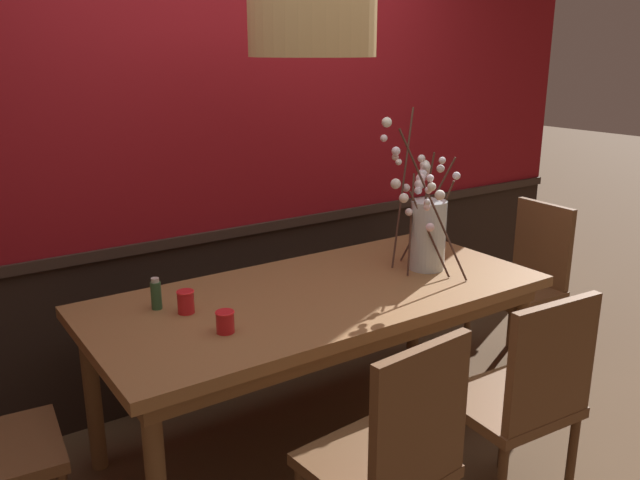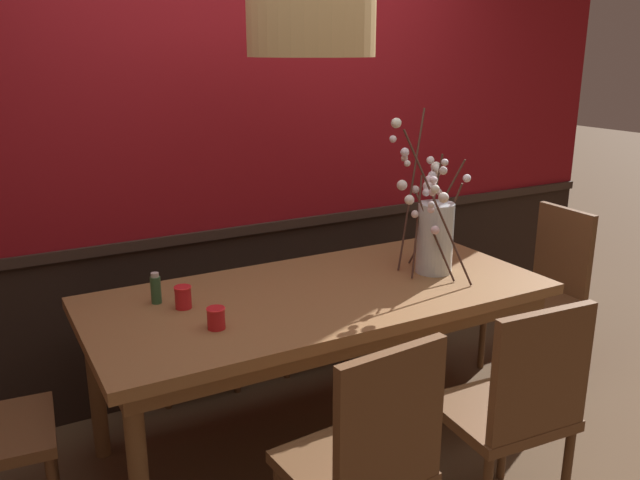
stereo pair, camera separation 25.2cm
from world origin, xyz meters
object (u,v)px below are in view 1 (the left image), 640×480
object	(u,v)px
dining_table	(320,308)
condiment_bottle	(156,294)
chair_head_east_end	(526,278)
candle_holder_nearer_edge	(186,302)
chair_far_side_left	(173,298)
chair_near_side_left	(392,456)
chair_far_side_right	(283,271)
candle_holder_nearer_center	(225,322)
vase_with_blossoms	(426,229)
pendant_lamp	(312,18)
chair_near_side_right	(524,396)

from	to	relation	value
dining_table	condiment_bottle	world-z (taller)	condiment_bottle
chair_head_east_end	candle_holder_nearer_edge	world-z (taller)	chair_head_east_end
chair_far_side_left	chair_near_side_left	distance (m)	1.74
chair_far_side_right	candle_holder_nearer_center	distance (m)	1.39
chair_near_side_left	candle_holder_nearer_center	xyz separation A→B (m)	(-0.23, 0.71, 0.27)
chair_near_side_left	candle_holder_nearer_center	distance (m)	0.79
chair_near_side_left	chair_head_east_end	distance (m)	1.95
vase_with_blossoms	pendant_lamp	xyz separation A→B (m)	(-0.65, 0.01, 0.95)
condiment_bottle	chair_near_side_left	bearing A→B (deg)	-71.51
dining_table	pendant_lamp	xyz separation A→B (m)	(-0.05, -0.02, 1.23)
chair_far_side_right	candle_holder_nearer_center	size ratio (longest dim) A/B	11.11
chair_far_side_right	chair_near_side_right	bearing A→B (deg)	-89.89
chair_near_side_right	pendant_lamp	distance (m)	1.66
chair_far_side_right	chair_far_side_left	xyz separation A→B (m)	(-0.69, -0.01, -0.02)
chair_far_side_left	chair_head_east_end	size ratio (longest dim) A/B	0.96
chair_near_side_right	chair_head_east_end	bearing A→B (deg)	38.43
chair_near_side_right	chair_far_side_right	bearing A→B (deg)	90.11
chair_near_side_right	vase_with_blossoms	bearing A→B (deg)	72.55
condiment_bottle	chair_head_east_end	bearing A→B (deg)	-5.75
chair_far_side_left	chair_near_side_left	size ratio (longest dim) A/B	0.95
chair_near_side_left	candle_holder_nearer_edge	bearing A→B (deg)	106.05
vase_with_blossoms	candle_holder_nearer_edge	size ratio (longest dim) A/B	7.94
chair_near_side_right	pendant_lamp	world-z (taller)	pendant_lamp
chair_head_east_end	chair_far_side_left	bearing A→B (deg)	153.94
chair_far_side_left	candle_holder_nearer_edge	bearing A→B (deg)	-107.42
chair_near_side_right	chair_near_side_left	world-z (taller)	chair_near_side_left
chair_head_east_end	condiment_bottle	distance (m)	2.14
candle_holder_nearer_center	candle_holder_nearer_edge	distance (m)	0.27
pendant_lamp	chair_near_side_right	bearing A→B (deg)	-65.44
dining_table	chair_near_side_left	xyz separation A→B (m)	(-0.32, -0.87, -0.15)
dining_table	vase_with_blossoms	world-z (taller)	vase_with_blossoms
chair_near_side_left	condiment_bottle	bearing A→B (deg)	108.49
chair_head_east_end	candle_holder_nearer_center	distance (m)	2.00
dining_table	chair_far_side_left	distance (m)	0.95
candle_holder_nearer_edge	chair_far_side_right	bearing A→B (deg)	39.96
chair_near_side_left	dining_table	bearing A→B (deg)	70.11
dining_table	chair_far_side_right	world-z (taller)	chair_far_side_right
chair_far_side_right	chair_near_side_left	distance (m)	1.86
chair_near_side_right	candle_holder_nearer_edge	xyz separation A→B (m)	(-0.93, 0.97, 0.27)
chair_head_east_end	pendant_lamp	xyz separation A→B (m)	(-1.48, -0.02, 1.38)
candle_holder_nearer_center	condiment_bottle	size ratio (longest dim) A/B	0.64
chair_far_side_right	condiment_bottle	xyz separation A→B (m)	(-1.01, -0.67, 0.29)
chair_near_side_right	condiment_bottle	world-z (taller)	chair_near_side_right
vase_with_blossoms	candle_holder_nearer_center	xyz separation A→B (m)	(-1.15, -0.13, -0.15)
chair_head_east_end	candle_holder_nearer_edge	bearing A→B (deg)	177.13
vase_with_blossoms	dining_table	bearing A→B (deg)	177.15
chair_far_side_right	candle_holder_nearer_center	bearing A→B (deg)	-130.28
vase_with_blossoms	chair_near_side_left	bearing A→B (deg)	-137.46
chair_near_side_left	chair_head_east_end	bearing A→B (deg)	26.43
chair_near_side_right	candle_holder_nearer_edge	bearing A→B (deg)	133.84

